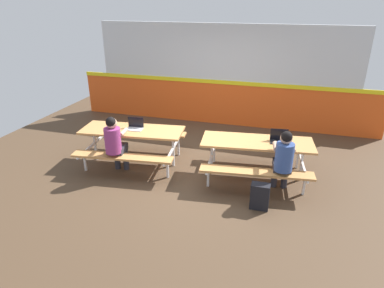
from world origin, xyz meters
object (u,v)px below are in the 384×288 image
(picnic_table_left, at_px, (133,137))
(laptop_dark, at_px, (279,139))
(picnic_table_right, at_px, (257,149))
(student_further, at_px, (284,157))
(backpack_dark, at_px, (260,196))
(laptop_silver, at_px, (135,127))
(student_nearer, at_px, (115,141))

(picnic_table_left, bearing_deg, laptop_dark, 3.52)
(picnic_table_right, distance_m, student_further, 0.72)
(student_further, xyz_separation_m, backpack_dark, (-0.30, -0.53, -0.49))
(picnic_table_left, xyz_separation_m, picnic_table_right, (2.48, 0.09, 0.00))
(student_further, bearing_deg, laptop_silver, 171.20)
(student_nearer, distance_m, backpack_dark, 2.82)
(backpack_dark, bearing_deg, student_further, 60.65)
(laptop_dark, height_order, backpack_dark, laptop_dark)
(picnic_table_right, bearing_deg, laptop_silver, -178.81)
(picnic_table_right, bearing_deg, student_nearer, -165.47)
(picnic_table_left, xyz_separation_m, laptop_silver, (0.05, 0.04, 0.21))
(student_nearer, relative_size, laptop_dark, 3.52)
(laptop_silver, bearing_deg, backpack_dark, -20.56)
(student_nearer, distance_m, laptop_silver, 0.63)
(student_nearer, bearing_deg, picnic_table_right, 14.53)
(picnic_table_right, xyz_separation_m, laptop_dark, (0.38, 0.08, 0.21))
(picnic_table_right, height_order, student_nearer, student_nearer)
(student_further, bearing_deg, student_nearer, -176.98)
(laptop_silver, xyz_separation_m, laptop_dark, (2.81, 0.13, 0.00))
(laptop_silver, distance_m, laptop_dark, 2.81)
(picnic_table_left, distance_m, laptop_silver, 0.22)
(picnic_table_right, bearing_deg, student_further, -45.60)
(student_nearer, height_order, laptop_dark, student_nearer)
(student_further, xyz_separation_m, laptop_dark, (-0.11, 0.59, 0.08))
(student_further, height_order, laptop_silver, student_further)
(laptop_silver, bearing_deg, student_further, -8.80)
(student_nearer, bearing_deg, picnic_table_left, 81.41)
(picnic_table_left, distance_m, picnic_table_right, 2.48)
(picnic_table_left, distance_m, laptop_dark, 2.87)
(picnic_table_right, height_order, student_further, student_further)
(student_nearer, xyz_separation_m, backpack_dark, (2.76, -0.37, -0.49))
(picnic_table_left, height_order, student_nearer, student_nearer)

